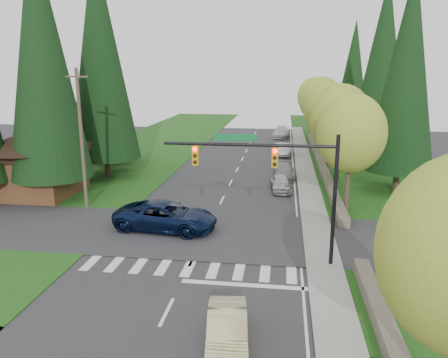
% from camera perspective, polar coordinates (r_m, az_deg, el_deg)
% --- Properties ---
extents(ground, '(120.00, 120.00, 0.00)m').
position_cam_1_polar(ground, '(19.96, -6.73, -15.41)').
color(ground, '#28282B').
rests_on(ground, ground).
extents(grass_east, '(14.00, 110.00, 0.06)m').
position_cam_1_polar(grass_east, '(38.99, 20.02, -1.41)').
color(grass_east, '#1D4311').
rests_on(grass_east, ground).
extents(grass_west, '(14.00, 110.00, 0.06)m').
position_cam_1_polar(grass_west, '(41.94, -17.22, -0.16)').
color(grass_west, '#1D4311').
rests_on(grass_west, ground).
extents(cross_street, '(120.00, 8.00, 0.10)m').
position_cam_1_polar(cross_street, '(27.05, -2.49, -7.24)').
color(cross_street, '#28282B').
rests_on(cross_street, ground).
extents(sidewalk_east, '(1.80, 80.00, 0.13)m').
position_cam_1_polar(sidewalk_east, '(40.07, 10.89, -0.36)').
color(sidewalk_east, gray).
rests_on(sidewalk_east, ground).
extents(curb_east, '(0.20, 80.00, 0.13)m').
position_cam_1_polar(curb_east, '(40.03, 9.68, -0.32)').
color(curb_east, gray).
rests_on(curb_east, ground).
extents(stone_wall_south, '(0.70, 14.00, 0.70)m').
position_cam_1_polar(stone_wall_south, '(17.18, 21.32, -20.29)').
color(stone_wall_south, '#4C4438').
rests_on(stone_wall_south, ground).
extents(stone_wall_north, '(0.70, 40.00, 0.70)m').
position_cam_1_polar(stone_wall_north, '(47.92, 12.48, 2.23)').
color(stone_wall_north, '#4C4438').
rests_on(stone_wall_north, ground).
extents(traffic_signal, '(8.70, 0.37, 6.80)m').
position_cam_1_polar(traffic_signal, '(21.84, 7.07, 1.20)').
color(traffic_signal, black).
rests_on(traffic_signal, ground).
extents(brown_building, '(8.40, 8.40, 5.40)m').
position_cam_1_polar(brown_building, '(37.94, -23.44, 2.70)').
color(brown_building, '#4C2D19').
rests_on(brown_building, ground).
extents(utility_pole, '(1.60, 0.24, 10.00)m').
position_cam_1_polar(utility_pole, '(32.40, -18.11, 5.03)').
color(utility_pole, '#473828').
rests_on(utility_pole, ground).
extents(decid_tree_0, '(4.80, 4.80, 8.37)m').
position_cam_1_polar(decid_tree_0, '(31.44, 16.27, 5.75)').
color(decid_tree_0, '#38281C').
rests_on(decid_tree_0, ground).
extents(decid_tree_1, '(5.20, 5.20, 8.80)m').
position_cam_1_polar(decid_tree_1, '(38.32, 14.97, 7.49)').
color(decid_tree_1, '#38281C').
rests_on(decid_tree_1, ground).
extents(decid_tree_2, '(5.00, 5.00, 8.82)m').
position_cam_1_polar(decid_tree_2, '(45.21, 13.68, 8.64)').
color(decid_tree_2, '#38281C').
rests_on(decid_tree_2, ground).
extents(decid_tree_3, '(5.00, 5.00, 8.55)m').
position_cam_1_polar(decid_tree_3, '(52.19, 13.03, 9.03)').
color(decid_tree_3, '#38281C').
rests_on(decid_tree_3, ground).
extents(decid_tree_4, '(5.40, 5.40, 9.18)m').
position_cam_1_polar(decid_tree_4, '(59.12, 12.57, 9.96)').
color(decid_tree_4, '#38281C').
rests_on(decid_tree_4, ground).
extents(decid_tree_5, '(4.80, 4.80, 8.30)m').
position_cam_1_polar(decid_tree_5, '(66.11, 11.89, 9.91)').
color(decid_tree_5, '#38281C').
rests_on(decid_tree_5, ground).
extents(decid_tree_6, '(5.20, 5.20, 8.86)m').
position_cam_1_polar(decid_tree_6, '(73.07, 11.62, 10.53)').
color(decid_tree_6, '#38281C').
rests_on(decid_tree_6, ground).
extents(conifer_w_a, '(6.12, 6.12, 19.80)m').
position_cam_1_polar(conifer_w_a, '(35.50, -22.64, 14.54)').
color(conifer_w_a, '#38281C').
rests_on(conifer_w_a, ground).
extents(conifer_w_b, '(5.44, 5.44, 17.80)m').
position_cam_1_polar(conifer_w_b, '(40.45, -23.39, 12.84)').
color(conifer_w_b, '#38281C').
rests_on(conifer_w_b, ground).
extents(conifer_w_c, '(6.46, 6.46, 20.80)m').
position_cam_1_polar(conifer_w_c, '(42.25, -15.90, 15.46)').
color(conifer_w_c, '#38281C').
rests_on(conifer_w_c, ground).
extents(conifer_w_e, '(5.78, 5.78, 18.80)m').
position_cam_1_polar(conifer_w_e, '(48.53, -15.17, 14.05)').
color(conifer_w_e, '#38281C').
rests_on(conifer_w_e, ground).
extents(conifer_e_a, '(5.44, 5.44, 17.80)m').
position_cam_1_polar(conifer_e_a, '(38.01, 22.76, 12.90)').
color(conifer_e_a, '#38281C').
rests_on(conifer_e_a, ground).
extents(conifer_e_b, '(6.12, 6.12, 19.80)m').
position_cam_1_polar(conifer_e_b, '(51.89, 20.03, 14.21)').
color(conifer_e_b, '#38281C').
rests_on(conifer_e_b, ground).
extents(conifer_e_c, '(5.10, 5.10, 16.80)m').
position_cam_1_polar(conifer_e_c, '(65.50, 16.51, 12.91)').
color(conifer_e_c, '#38281C').
rests_on(conifer_e_c, ground).
extents(sedan_champagne, '(1.92, 4.24, 1.35)m').
position_cam_1_polar(sedan_champagne, '(16.57, 0.41, -19.24)').
color(sedan_champagne, beige).
rests_on(sedan_champagne, ground).
extents(suv_navy, '(6.73, 3.69, 1.79)m').
position_cam_1_polar(suv_navy, '(27.73, -7.59, -4.86)').
color(suv_navy, '#0A1533').
rests_on(suv_navy, ground).
extents(parked_car_a, '(1.94, 4.10, 1.35)m').
position_cam_1_polar(parked_car_a, '(36.72, 7.46, -0.54)').
color(parked_car_a, '#ADADB1').
rests_on(parked_car_a, ground).
extents(parked_car_b, '(1.99, 4.57, 1.31)m').
position_cam_1_polar(parked_car_b, '(41.32, 7.90, 1.03)').
color(parked_car_b, gray).
rests_on(parked_car_b, ground).
extents(parked_car_c, '(1.91, 4.44, 1.42)m').
position_cam_1_polar(parked_car_c, '(52.52, 7.86, 3.83)').
color(parked_car_c, '#BBBBC0').
rests_on(parked_car_c, ground).
extents(parked_car_d, '(1.90, 3.89, 1.28)m').
position_cam_1_polar(parked_car_d, '(54.27, 7.32, 4.09)').
color(parked_car_d, silver).
rests_on(parked_car_d, ground).
extents(parked_car_e, '(2.77, 5.58, 1.56)m').
position_cam_1_polar(parked_car_e, '(66.82, 7.45, 6.03)').
color(parked_car_e, '#B6B6BC').
rests_on(parked_car_e, ground).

